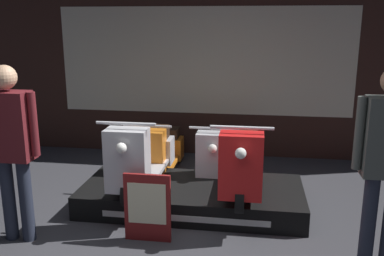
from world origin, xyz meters
The scene contains 8 objects.
shop_wall_back centered at (0.00, 3.36, 1.60)m, with size 8.58×0.09×3.20m.
display_platform centered at (0.13, 1.19, 0.14)m, with size 2.60×1.15×0.28m.
scooter_display_left centered at (-0.46, 1.13, 0.62)m, with size 0.62×1.67×0.91m.
scooter_display_right centered at (0.72, 1.13, 0.62)m, with size 0.62×1.67×0.91m.
scooter_backrow_0 centered at (-0.50, 2.15, 0.35)m, with size 0.62×1.67×0.91m.
scooter_backrow_1 centered at (0.35, 2.15, 0.35)m, with size 0.62×1.67×0.91m.
person_left_browsing centered at (-1.50, 0.17, 1.05)m, with size 0.58×0.23×1.78m.
price_sign_board centered at (-0.20, 0.33, 0.36)m, with size 0.47×0.04×0.71m.
Camera 1 is at (0.83, -3.52, 2.18)m, focal length 40.00 mm.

